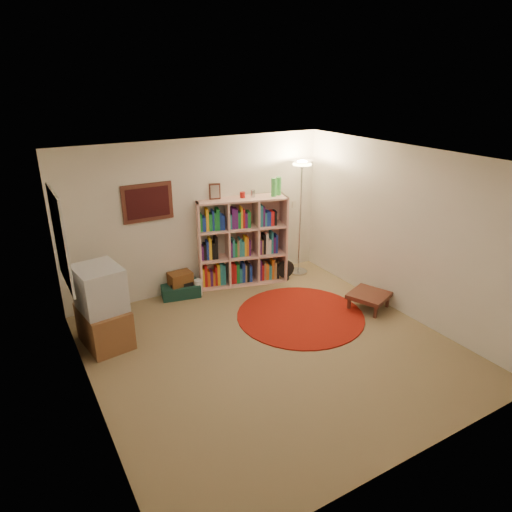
{
  "coord_description": "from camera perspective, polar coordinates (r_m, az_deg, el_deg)",
  "views": [
    {
      "loc": [
        -2.79,
        -4.38,
        3.39
      ],
      "look_at": [
        0.1,
        0.6,
        1.1
      ],
      "focal_mm": 32.0,
      "sensor_mm": 36.0,
      "label": 1
    }
  ],
  "objects": [
    {
      "name": "duffel_bag",
      "position": [
        7.64,
        -9.3,
        -3.91
      ],
      "size": [
        0.43,
        0.38,
        0.25
      ],
      "rotation": [
        0.0,
        0.0,
        -0.26
      ],
      "color": "black",
      "rests_on": "ground"
    },
    {
      "name": "room",
      "position": [
        5.63,
        1.45,
        -0.57
      ],
      "size": [
        4.54,
        4.54,
        2.54
      ],
      "color": "olive",
      "rests_on": "ground"
    },
    {
      "name": "floor_lamp",
      "position": [
        7.92,
        5.71,
        9.35
      ],
      "size": [
        0.47,
        0.47,
        2.06
      ],
      "rotation": [
        0.0,
        0.0,
        0.22
      ],
      "color": "#BCBEC1",
      "rests_on": "ground"
    },
    {
      "name": "red_rug",
      "position": [
        6.98,
        5.56,
        -7.39
      ],
      "size": [
        1.92,
        1.92,
        0.02
      ],
      "color": "maroon",
      "rests_on": "ground"
    },
    {
      "name": "bookshelf",
      "position": [
        7.77,
        -1.95,
        1.68
      ],
      "size": [
        1.58,
        0.81,
        1.82
      ],
      "rotation": [
        0.0,
        0.0,
        -0.26
      ],
      "color": "#FFBAAA",
      "rests_on": "ground"
    },
    {
      "name": "floor_fan",
      "position": [
        8.08,
        3.67,
        -1.74
      ],
      "size": [
        0.32,
        0.18,
        0.37
      ],
      "rotation": [
        0.0,
        0.0,
        -0.09
      ],
      "color": "black",
      "rests_on": "ground"
    },
    {
      "name": "suitcase",
      "position": [
        7.63,
        -9.42,
        -4.19
      ],
      "size": [
        0.69,
        0.52,
        0.2
      ],
      "rotation": [
        0.0,
        0.0,
        -0.21
      ],
      "color": "#13352C",
      "rests_on": "ground"
    },
    {
      "name": "wicker_basket",
      "position": [
        7.54,
        -9.45,
        -2.79
      ],
      "size": [
        0.38,
        0.28,
        0.21
      ],
      "rotation": [
        0.0,
        0.0,
        0.05
      ],
      "color": "#5D3317",
      "rests_on": "suitcase"
    },
    {
      "name": "tv_stand",
      "position": [
        6.37,
        -18.64,
        -6.15
      ],
      "size": [
        0.63,
        0.83,
        1.12
      ],
      "rotation": [
        0.0,
        0.0,
        0.13
      ],
      "color": "brown",
      "rests_on": "ground"
    },
    {
      "name": "paper_towel",
      "position": [
        7.58,
        -7.25,
        -3.92
      ],
      "size": [
        0.15,
        0.15,
        0.27
      ],
      "rotation": [
        0.0,
        0.0,
        -0.2
      ],
      "color": "white",
      "rests_on": "ground"
    },
    {
      "name": "side_table",
      "position": [
        7.29,
        13.94,
        -4.86
      ],
      "size": [
        0.71,
        0.71,
        0.25
      ],
      "rotation": [
        0.0,
        0.0,
        0.38
      ],
      "color": "#492119",
      "rests_on": "ground"
    }
  ]
}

